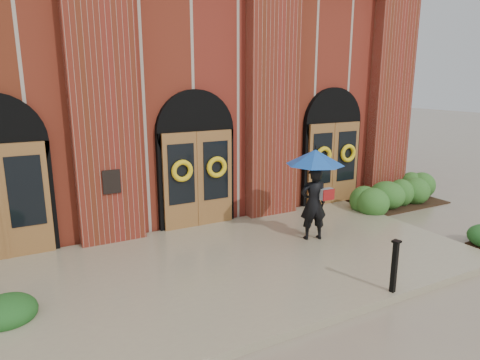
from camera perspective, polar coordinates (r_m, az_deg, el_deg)
ground at (r=9.31m, az=1.27°, el=-11.78°), size 90.00×90.00×0.00m
landing at (r=9.40m, az=0.81°, el=-11.02°), size 10.00×5.30×0.15m
church_building at (r=16.64m, az=-14.08°, el=11.43°), size 16.20×12.53×7.00m
man_with_umbrella at (r=10.23m, az=9.92°, el=0.37°), size 1.73×1.73×2.20m
metal_post at (r=8.35m, az=19.90°, el=-10.63°), size 0.16×0.16×1.00m
hedge_wall_right at (r=14.53m, az=20.06°, el=-1.59°), size 3.17×1.27×0.81m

